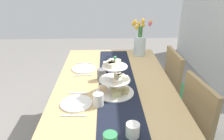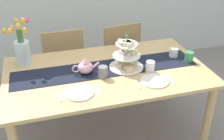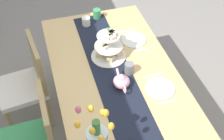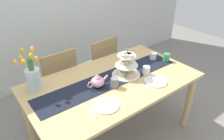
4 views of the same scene
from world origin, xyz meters
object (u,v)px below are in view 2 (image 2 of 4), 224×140
object	(u,v)px
chair_left	(63,62)
chair_right	(118,55)
fork_right	(138,84)
knife_right	(171,78)
dinner_plate_left	(79,93)
mug_orange	(189,57)
tulip_vase	(22,49)
cream_jug	(174,53)
mug_grey	(103,72)
tiered_cake_stand	(127,57)
dinner_plate_right	(155,81)
mug_white_text	(150,67)
knife_left	(98,90)
teapot	(85,67)
fork_left	(60,96)
dining_table	(107,80)

from	to	relation	value
chair_left	chair_right	xyz separation A→B (m)	(0.63, 0.00, 0.00)
fork_right	knife_right	xyz separation A→B (m)	(0.29, 0.00, 0.00)
dinner_plate_left	fork_right	xyz separation A→B (m)	(0.47, 0.00, -0.00)
dinner_plate_left	mug_orange	xyz separation A→B (m)	(1.05, 0.23, 0.04)
tulip_vase	mug_orange	distance (m)	1.49
cream_jug	knife_right	xyz separation A→B (m)	(-0.20, -0.36, -0.04)
mug_grey	tiered_cake_stand	bearing A→B (deg)	23.72
fork_right	mug_orange	bearing A→B (deg)	21.88
chair_right	mug_orange	xyz separation A→B (m)	(0.44, -0.77, 0.29)
cream_jug	dinner_plate_right	distance (m)	0.51
mug_white_text	knife_left	bearing A→B (deg)	-162.11
tiered_cake_stand	chair_left	bearing A→B (deg)	123.57
tiered_cake_stand	teapot	bearing A→B (deg)	179.76
chair_left	fork_left	size ratio (longest dim) A/B	6.07
cream_jug	mug_grey	bearing A→B (deg)	-165.66
dining_table	chair_left	xyz separation A→B (m)	(-0.30, 0.72, -0.15)
dining_table	dinner_plate_left	bearing A→B (deg)	-135.80
mug_grey	chair_left	bearing A→B (deg)	106.28
fork_right	chair_right	bearing A→B (deg)	81.75
cream_jug	knife_right	distance (m)	0.42
fork_left	cream_jug	bearing A→B (deg)	18.18
dinner_plate_left	dinner_plate_right	size ratio (longest dim) A/B	1.00
dining_table	chair_right	world-z (taller)	chair_right
dinner_plate_right	mug_orange	bearing A→B (deg)	28.12
cream_jug	mug_white_text	xyz separation A→B (m)	(-0.32, -0.20, 0.01)
teapot	cream_jug	bearing A→B (deg)	5.40
fork_left	mug_orange	size ratio (longest dim) A/B	1.58
dining_table	knife_right	size ratio (longest dim) A/B	10.19
fork_left	fork_right	size ratio (longest dim) A/B	1.00
tulip_vase	dinner_plate_left	xyz separation A→B (m)	(0.39, -0.60, -0.14)
knife_right	mug_grey	xyz separation A→B (m)	(-0.53, 0.18, 0.05)
tulip_vase	cream_jug	bearing A→B (deg)	-9.95
mug_orange	knife_left	bearing A→B (deg)	-165.54
fork_right	knife_right	distance (m)	0.29
knife_left	fork_right	xyz separation A→B (m)	(0.33, 0.00, 0.00)
dinner_plate_right	knife_right	world-z (taller)	dinner_plate_right
knife_right	chair_right	bearing A→B (deg)	98.17
mug_orange	dinner_plate_left	bearing A→B (deg)	-167.46
cream_jug	dinner_plate_right	bearing A→B (deg)	-133.80
mug_grey	mug_orange	bearing A→B (deg)	3.98
mug_white_text	mug_orange	size ratio (longest dim) A/B	1.00
chair_right	dinner_plate_right	size ratio (longest dim) A/B	3.96
dinner_plate_right	knife_right	xyz separation A→B (m)	(0.14, 0.00, -0.00)
chair_right	knife_right	distance (m)	1.04
cream_jug	tiered_cake_stand	bearing A→B (deg)	-170.51
fork_left	tulip_vase	bearing A→B (deg)	112.12
chair_left	knife_right	bearing A→B (deg)	-52.53
dining_table	tiered_cake_stand	world-z (taller)	tiered_cake_stand
knife_right	mug_white_text	distance (m)	0.20
cream_jug	fork_right	distance (m)	0.62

